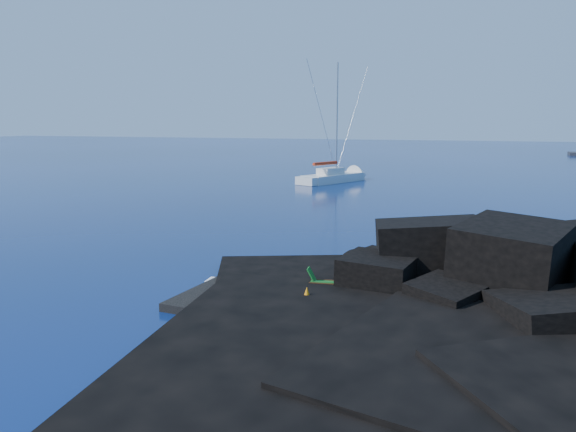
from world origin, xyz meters
name	(u,v)px	position (x,y,z in m)	size (l,w,h in m)	color
ground	(185,297)	(0.00, 0.00, 0.00)	(400.00, 400.00, 0.00)	#031639
headland	(497,307)	(13.00, 3.00, 0.00)	(24.00, 24.00, 3.60)	black
beach	(285,304)	(4.50, 0.50, 0.00)	(8.50, 6.00, 0.70)	black
surf_foam	(324,277)	(5.00, 5.00, 0.00)	(10.00, 8.00, 0.06)	white
sailboat	(333,182)	(-5.29, 47.10, 0.00)	(2.95, 14.06, 14.74)	silver
deck_chair	(326,278)	(5.83, 2.15, 0.84)	(1.44, 0.63, 0.99)	#186F24
towel	(306,291)	(5.15, 1.50, 0.37)	(1.84, 0.87, 0.05)	silver
sunbather	(306,287)	(5.15, 1.50, 0.52)	(1.75, 0.44, 0.24)	tan
marker_cone	(307,294)	(5.56, 0.20, 0.65)	(0.40, 0.40, 0.61)	orange
distant_boat_a	(573,155)	(31.24, 116.44, 0.00)	(1.60, 5.13, 0.68)	#28292E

